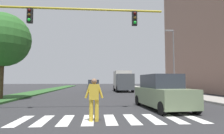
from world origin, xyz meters
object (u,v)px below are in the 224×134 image
(traffic_light_gantry, at_px, (31,28))
(sedan_midblock, at_px, (93,86))
(truck_box_delivery, at_px, (123,81))
(pedestrian_performer, at_px, (94,98))
(tree_mid, at_px, (3,40))
(street_lamp_right, at_px, (173,55))
(suv_crossing, at_px, (162,92))

(traffic_light_gantry, bearing_deg, sedan_midblock, 79.67)
(traffic_light_gantry, height_order, truck_box_delivery, traffic_light_gantry)
(traffic_light_gantry, xyz_separation_m, pedestrian_performer, (3.44, -2.65, -3.49))
(pedestrian_performer, bearing_deg, tree_mid, 131.69)
(traffic_light_gantry, bearing_deg, street_lamp_right, 41.57)
(street_lamp_right, bearing_deg, suv_crossing, -115.94)
(street_lamp_right, bearing_deg, tree_mid, -163.46)
(truck_box_delivery, bearing_deg, tree_mid, -135.24)
(street_lamp_right, height_order, pedestrian_performer, street_lamp_right)
(traffic_light_gantry, relative_size, suv_crossing, 2.21)
(suv_crossing, xyz_separation_m, sedan_midblock, (-4.17, 16.72, -0.13))
(sedan_midblock, bearing_deg, street_lamp_right, -32.58)
(traffic_light_gantry, height_order, pedestrian_performer, traffic_light_gantry)
(traffic_light_gantry, bearing_deg, suv_crossing, 2.89)
(suv_crossing, height_order, sedan_midblock, suv_crossing)
(street_lamp_right, relative_size, suv_crossing, 1.58)
(street_lamp_right, xyz_separation_m, truck_box_delivery, (-5.02, 6.72, -2.96))
(traffic_light_gantry, height_order, street_lamp_right, street_lamp_right)
(traffic_light_gantry, bearing_deg, pedestrian_performer, -37.59)
(tree_mid, xyz_separation_m, pedestrian_performer, (7.78, -8.73, -4.11))
(truck_box_delivery, bearing_deg, suv_crossing, -90.62)
(pedestrian_performer, bearing_deg, traffic_light_gantry, 142.41)
(sedan_midblock, bearing_deg, traffic_light_gantry, -100.33)
(pedestrian_performer, xyz_separation_m, truck_box_delivery, (4.04, 20.45, 0.70))
(street_lamp_right, relative_size, truck_box_delivery, 1.21)
(sedan_midblock, distance_m, truck_box_delivery, 4.50)
(tree_mid, xyz_separation_m, truck_box_delivery, (11.81, 11.72, -3.41))
(traffic_light_gantry, xyz_separation_m, street_lamp_right, (12.50, 11.08, 0.17))
(tree_mid, height_order, traffic_light_gantry, tree_mid)
(tree_mid, bearing_deg, sedan_midblock, 55.88)
(pedestrian_performer, bearing_deg, suv_crossing, 38.06)
(street_lamp_right, xyz_separation_m, sedan_midblock, (-9.39, 6.00, -3.80))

